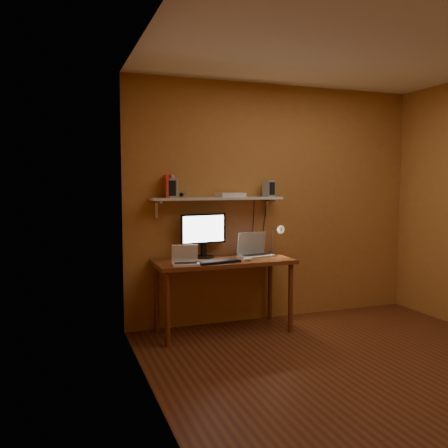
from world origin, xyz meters
name	(u,v)px	position (x,y,z in m)	size (l,w,h in m)	color
room	(364,211)	(0.00, 0.00, 1.30)	(3.44, 3.24, 2.64)	#5D3318
desk	(223,268)	(-0.74, 1.28, 0.66)	(1.40, 0.60, 0.75)	brown
wall_shelf	(217,199)	(-0.74, 1.47, 1.36)	(1.40, 0.25, 0.21)	silver
monitor	(204,233)	(-0.89, 1.47, 1.01)	(0.50, 0.25, 0.46)	black
laptop	(254,250)	(-0.36, 1.38, 0.82)	(0.36, 0.28, 0.25)	#93979C
netbook	(185,259)	(-1.18, 1.13, 0.80)	(0.27, 0.21, 0.19)	white
keyboard	(219,262)	(-0.85, 1.11, 0.76)	(0.43, 0.14, 0.02)	black
mouse	(248,259)	(-0.53, 1.14, 0.77)	(0.09, 0.06, 0.03)	white
desk_lamp	(277,235)	(-0.08, 1.41, 0.96)	(0.09, 0.23, 0.38)	silver
speaker_left	(172,188)	(-1.22, 1.47, 1.47)	(0.11, 0.11, 0.19)	#93979C
speaker_right	(269,189)	(-0.15, 1.48, 1.46)	(0.10, 0.10, 0.18)	#93979C
books	(170,186)	(-1.23, 1.50, 1.49)	(0.13, 0.16, 0.23)	red
shelf_camera	(181,195)	(-1.14, 1.41, 1.41)	(0.11, 0.06, 0.06)	silver
router	(231,195)	(-0.59, 1.46, 1.40)	(0.28, 0.19, 0.05)	white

